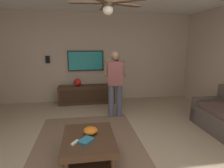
{
  "coord_description": "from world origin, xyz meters",
  "views": [
    {
      "loc": [
        -2.82,
        0.19,
        1.83
      ],
      "look_at": [
        0.68,
        -0.36,
        1.05
      ],
      "focal_mm": 29.88,
      "sensor_mm": 36.0,
      "label": 1
    }
  ],
  "objects_px": {
    "book": "(86,141)",
    "ceiling_fan": "(108,5)",
    "media_console": "(87,94)",
    "vase_round": "(77,82)",
    "bowl": "(90,131)",
    "wall_speaker_right": "(48,60)",
    "person_standing": "(115,80)",
    "remote_white": "(75,143)",
    "wall_speaker_left": "(116,59)",
    "coffee_table": "(89,143)",
    "tv": "(86,61)"
  },
  "relations": [
    {
      "from": "tv",
      "to": "bowl",
      "type": "xyz_separation_m",
      "value": [
        -3.07,
        0.01,
        -0.83
      ]
    },
    {
      "from": "media_console",
      "to": "book",
      "type": "height_order",
      "value": "media_console"
    },
    {
      "from": "bowl",
      "to": "wall_speaker_right",
      "type": "distance_m",
      "value": 3.4
    },
    {
      "from": "remote_white",
      "to": "wall_speaker_left",
      "type": "height_order",
      "value": "wall_speaker_left"
    },
    {
      "from": "tv",
      "to": "wall_speaker_left",
      "type": "xyz_separation_m",
      "value": [
        0.01,
        -0.96,
        0.05
      ]
    },
    {
      "from": "person_standing",
      "to": "ceiling_fan",
      "type": "relative_size",
      "value": 1.38
    },
    {
      "from": "bowl",
      "to": "vase_round",
      "type": "relative_size",
      "value": 1.06
    },
    {
      "from": "wall_speaker_right",
      "to": "ceiling_fan",
      "type": "height_order",
      "value": "ceiling_fan"
    },
    {
      "from": "person_standing",
      "to": "wall_speaker_right",
      "type": "height_order",
      "value": "person_standing"
    },
    {
      "from": "media_console",
      "to": "wall_speaker_right",
      "type": "distance_m",
      "value": 1.58
    },
    {
      "from": "media_console",
      "to": "vase_round",
      "type": "height_order",
      "value": "vase_round"
    },
    {
      "from": "tv",
      "to": "bowl",
      "type": "relative_size",
      "value": 4.69
    },
    {
      "from": "remote_white",
      "to": "wall_speaker_left",
      "type": "bearing_deg",
      "value": 14.41
    },
    {
      "from": "media_console",
      "to": "ceiling_fan",
      "type": "distance_m",
      "value": 3.34
    },
    {
      "from": "vase_round",
      "to": "wall_speaker_right",
      "type": "distance_m",
      "value": 1.12
    },
    {
      "from": "wall_speaker_right",
      "to": "wall_speaker_left",
      "type": "bearing_deg",
      "value": -90.0
    },
    {
      "from": "tv",
      "to": "remote_white",
      "type": "xyz_separation_m",
      "value": [
        -3.33,
        0.24,
        -0.88
      ]
    },
    {
      "from": "coffee_table",
      "to": "wall_speaker_left",
      "type": "xyz_separation_m",
      "value": [
        3.18,
        -1.0,
        1.04
      ]
    },
    {
      "from": "bowl",
      "to": "book",
      "type": "relative_size",
      "value": 1.06
    },
    {
      "from": "coffee_table",
      "to": "book",
      "type": "height_order",
      "value": "book"
    },
    {
      "from": "remote_white",
      "to": "vase_round",
      "type": "xyz_separation_m",
      "value": [
        3.11,
        0.03,
        0.25
      ]
    },
    {
      "from": "media_console",
      "to": "wall_speaker_right",
      "type": "bearing_deg",
      "value": -102.62
    },
    {
      "from": "media_console",
      "to": "person_standing",
      "type": "xyz_separation_m",
      "value": [
        -1.2,
        -0.68,
        0.66
      ]
    },
    {
      "from": "coffee_table",
      "to": "media_console",
      "type": "relative_size",
      "value": 0.59
    },
    {
      "from": "media_console",
      "to": "remote_white",
      "type": "relative_size",
      "value": 11.33
    },
    {
      "from": "person_standing",
      "to": "ceiling_fan",
      "type": "distance_m",
      "value": 2.03
    },
    {
      "from": "book",
      "to": "ceiling_fan",
      "type": "bearing_deg",
      "value": 178.92
    },
    {
      "from": "remote_white",
      "to": "person_standing",
      "type": "bearing_deg",
      "value": 8.28
    },
    {
      "from": "book",
      "to": "ceiling_fan",
      "type": "xyz_separation_m",
      "value": [
        0.52,
        -0.41,
        1.98
      ]
    },
    {
      "from": "remote_white",
      "to": "ceiling_fan",
      "type": "height_order",
      "value": "ceiling_fan"
    },
    {
      "from": "tv",
      "to": "remote_white",
      "type": "relative_size",
      "value": 7.29
    },
    {
      "from": "remote_white",
      "to": "bowl",
      "type": "bearing_deg",
      "value": -7.36
    },
    {
      "from": "remote_white",
      "to": "vase_round",
      "type": "relative_size",
      "value": 0.68
    },
    {
      "from": "vase_round",
      "to": "wall_speaker_right",
      "type": "height_order",
      "value": "wall_speaker_right"
    },
    {
      "from": "tv",
      "to": "wall_speaker_right",
      "type": "height_order",
      "value": "tv"
    },
    {
      "from": "wall_speaker_right",
      "to": "ceiling_fan",
      "type": "xyz_separation_m",
      "value": [
        -2.8,
        -1.46,
        1.06
      ]
    },
    {
      "from": "vase_round",
      "to": "tv",
      "type": "bearing_deg",
      "value": -50.6
    },
    {
      "from": "wall_speaker_left",
      "to": "remote_white",
      "type": "bearing_deg",
      "value": 160.22
    },
    {
      "from": "vase_round",
      "to": "ceiling_fan",
      "type": "bearing_deg",
      "value": -166.81
    },
    {
      "from": "media_console",
      "to": "bowl",
      "type": "distance_m",
      "value": 2.83
    },
    {
      "from": "remote_white",
      "to": "ceiling_fan",
      "type": "distance_m",
      "value": 2.14
    },
    {
      "from": "media_console",
      "to": "wall_speaker_left",
      "type": "distance_m",
      "value": 1.46
    },
    {
      "from": "coffee_table",
      "to": "vase_round",
      "type": "xyz_separation_m",
      "value": [
        2.94,
        0.23,
        0.36
      ]
    },
    {
      "from": "wall_speaker_left",
      "to": "wall_speaker_right",
      "type": "height_order",
      "value": "same"
    },
    {
      "from": "media_console",
      "to": "remote_white",
      "type": "bearing_deg",
      "value": -4.49
    },
    {
      "from": "coffee_table",
      "to": "remote_white",
      "type": "height_order",
      "value": "remote_white"
    },
    {
      "from": "coffee_table",
      "to": "book",
      "type": "bearing_deg",
      "value": 163.93
    },
    {
      "from": "coffee_table",
      "to": "bowl",
      "type": "relative_size",
      "value": 4.29
    },
    {
      "from": "coffee_table",
      "to": "remote_white",
      "type": "distance_m",
      "value": 0.29
    },
    {
      "from": "remote_white",
      "to": "vase_round",
      "type": "distance_m",
      "value": 3.12
    }
  ]
}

